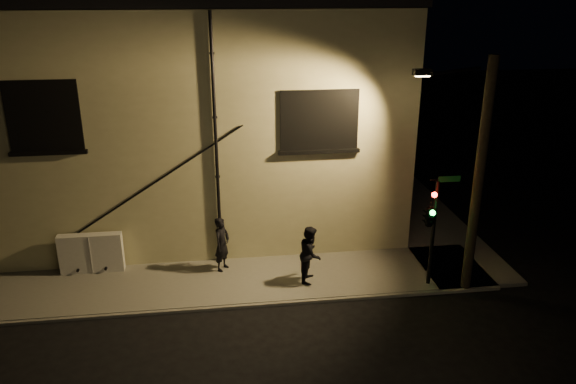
{
  "coord_description": "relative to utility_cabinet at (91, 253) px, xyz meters",
  "views": [
    {
      "loc": [
        -1.84,
        -14.76,
        9.25
      ],
      "look_at": [
        0.4,
        1.8,
        2.98
      ],
      "focal_mm": 35.0,
      "sensor_mm": 36.0,
      "label": 1
    }
  ],
  "objects": [
    {
      "name": "utility_cabinet",
      "position": [
        0.0,
        0.0,
        0.0
      ],
      "size": [
        2.06,
        0.35,
        1.35
      ],
      "primitive_type": "cube",
      "color": "silver",
      "rests_on": "sidewalk"
    },
    {
      "name": "streetlamp_pole",
      "position": [
        11.9,
        -2.56,
        3.11
      ],
      "size": [
        2.03,
        1.39,
        7.38
      ],
      "color": "black",
      "rests_on": "ground"
    },
    {
      "name": "building",
      "position": [
        3.08,
        6.29,
        3.61
      ],
      "size": [
        16.2,
        12.23,
        8.8
      ],
      "color": "beige",
      "rests_on": "ground"
    },
    {
      "name": "ground",
      "position": [
        6.08,
        -2.7,
        -0.8
      ],
      "size": [
        90.0,
        90.0,
        0.0
      ],
      "primitive_type": "plane",
      "color": "black"
    },
    {
      "name": "sidewalk",
      "position": [
        7.31,
        1.69,
        -0.74
      ],
      "size": [
        21.0,
        16.0,
        0.12
      ],
      "color": "slate",
      "rests_on": "ground"
    },
    {
      "name": "traffic_signal",
      "position": [
        10.67,
        -2.38,
        1.78
      ],
      "size": [
        1.38,
        2.15,
        3.64
      ],
      "color": "black",
      "rests_on": "sidewalk"
    },
    {
      "name": "pedestrian_b",
      "position": [
        7.13,
        -1.55,
        0.26
      ],
      "size": [
        0.97,
        1.1,
        1.88
      ],
      "primitive_type": "imported",
      "rotation": [
        0.0,
        0.0,
        1.24
      ],
      "color": "black",
      "rests_on": "sidewalk"
    },
    {
      "name": "pedestrian_a",
      "position": [
        4.33,
        -0.43,
        0.26
      ],
      "size": [
        0.75,
        0.82,
        1.87
      ],
      "primitive_type": "imported",
      "rotation": [
        0.0,
        0.0,
        1.0
      ],
      "color": "black",
      "rests_on": "sidewalk"
    }
  ]
}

